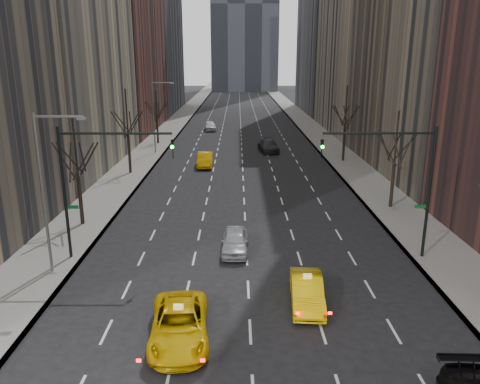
{
  "coord_description": "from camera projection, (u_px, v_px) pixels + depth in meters",
  "views": [
    {
      "loc": [
        -0.55,
        -14.54,
        11.88
      ],
      "look_at": [
        -0.41,
        14.67,
        3.5
      ],
      "focal_mm": 35.0,
      "sensor_mm": 36.0,
      "label": 1
    }
  ],
  "objects": [
    {
      "name": "tree_lw_d",
      "position": [
        157.0,
        119.0,
        66.2
      ],
      "size": [
        3.36,
        3.5,
        7.36
      ],
      "color": "black",
      "rests_on": "ground"
    },
    {
      "name": "streetlight_far",
      "position": [
        156.0,
        110.0,
        58.91
      ],
      "size": [
        2.83,
        0.22,
        9.0
      ],
      "color": "slate",
      "rests_on": "ground"
    },
    {
      "name": "tree_rw_b",
      "position": [
        394.0,
        164.0,
        37.44
      ],
      "size": [
        3.36,
        3.5,
        7.82
      ],
      "color": "black",
      "rests_on": "ground"
    },
    {
      "name": "traffic_mast_right",
      "position": [
        403.0,
        172.0,
        27.32
      ],
      "size": [
        6.69,
        0.39,
        8.0
      ],
      "color": "black",
      "rests_on": "ground"
    },
    {
      "name": "sidewalk_left",
      "position": [
        173.0,
        126.0,
        84.46
      ],
      "size": [
        4.5,
        320.0,
        0.15
      ],
      "primitive_type": "cube",
      "color": "slate",
      "rests_on": "ground"
    },
    {
      "name": "traffic_mast_left",
      "position": [
        91.0,
        172.0,
        27.23
      ],
      "size": [
        6.69,
        0.39,
        8.0
      ],
      "color": "black",
      "rests_on": "ground"
    },
    {
      "name": "tree_rw_c",
      "position": [
        345.0,
        128.0,
        54.65
      ],
      "size": [
        3.36,
        3.5,
        8.74
      ],
      "color": "black",
      "rests_on": "ground"
    },
    {
      "name": "silver_sedan_ahead",
      "position": [
        235.0,
        241.0,
        29.65
      ],
      "size": [
        1.74,
        4.16,
        1.41
      ],
      "primitive_type": "imported",
      "rotation": [
        0.0,
        0.0,
        -0.02
      ],
      "color": "#A4A6AC",
      "rests_on": "ground"
    },
    {
      "name": "far_car_white",
      "position": [
        210.0,
        126.0,
        79.54
      ],
      "size": [
        2.48,
        4.83,
        1.57
      ],
      "primitive_type": "imported",
      "rotation": [
        0.0,
        0.0,
        0.14
      ],
      "color": "white",
      "rests_on": "ground"
    },
    {
      "name": "taxi_suv",
      "position": [
        179.0,
        325.0,
        20.3
      ],
      "size": [
        2.91,
        5.54,
        1.49
      ],
      "primitive_type": "imported",
      "rotation": [
        0.0,
        0.0,
        0.08
      ],
      "color": "#E3B304",
      "rests_on": "ground"
    },
    {
      "name": "far_taxi",
      "position": [
        205.0,
        160.0,
        53.06
      ],
      "size": [
        1.75,
        4.76,
        1.56
      ],
      "primitive_type": "imported",
      "rotation": [
        0.0,
        0.0,
        0.02
      ],
      "color": "#FFB605",
      "rests_on": "ground"
    },
    {
      "name": "taxi_sedan",
      "position": [
        307.0,
        291.0,
        23.22
      ],
      "size": [
        1.82,
        4.49,
        1.45
      ],
      "primitive_type": "imported",
      "rotation": [
        0.0,
        0.0,
        -0.07
      ],
      "color": "yellow",
      "rests_on": "ground"
    },
    {
      "name": "far_suv_grey",
      "position": [
        268.0,
        146.0,
        61.47
      ],
      "size": [
        2.9,
        5.71,
        1.59
      ],
      "primitive_type": "imported",
      "rotation": [
        0.0,
        0.0,
        0.13
      ],
      "color": "#28282D",
      "rests_on": "ground"
    },
    {
      "name": "streetlight_near",
      "position": [
        48.0,
        178.0,
        25.27
      ],
      "size": [
        2.83,
        0.22,
        9.0
      ],
      "color": "slate",
      "rests_on": "ground"
    },
    {
      "name": "tree_lw_b",
      "position": [
        78.0,
        176.0,
        33.48
      ],
      "size": [
        3.36,
        3.5,
        7.82
      ],
      "color": "black",
      "rests_on": "ground"
    },
    {
      "name": "tree_lw_c",
      "position": [
        128.0,
        136.0,
        48.77
      ],
      "size": [
        3.36,
        3.5,
        8.74
      ],
      "color": "black",
      "rests_on": "ground"
    },
    {
      "name": "sidewalk_right",
      "position": [
        308.0,
        126.0,
        84.58
      ],
      "size": [
        4.5,
        320.0,
        0.15
      ],
      "primitive_type": "cube",
      "color": "slate",
      "rests_on": "ground"
    }
  ]
}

